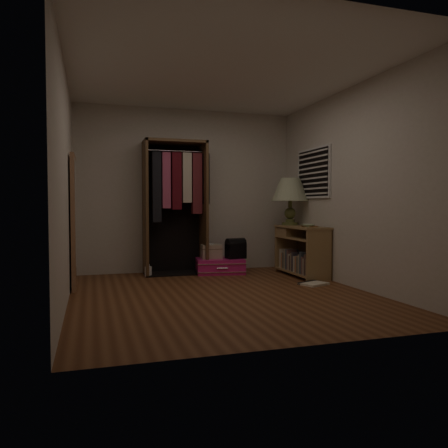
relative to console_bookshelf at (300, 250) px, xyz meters
The scene contains 13 objects.
ground 1.90m from the console_bookshelf, 145.78° to the right, with size 4.00×4.00×0.00m, color brown.
room_walls 2.09m from the console_bookshelf, 145.58° to the right, with size 3.52×4.02×2.60m.
console_bookshelf is the anchor object (origin of this frame).
open_wardrobe 2.07m from the console_bookshelf, 157.54° to the left, with size 1.01×0.50×2.05m.
floor_mirror 3.27m from the console_bookshelf, behind, with size 0.06×0.80×1.70m.
pink_suitcase 1.27m from the console_bookshelf, 153.36° to the left, with size 0.83×0.65×0.23m.
train_case 1.37m from the console_bookshelf, 153.60° to the left, with size 0.33×0.24×0.23m.
black_bag 1.00m from the console_bookshelf, 149.47° to the left, with size 0.32×0.23×0.32m.
table_lamp 0.97m from the console_bookshelf, 89.30° to the left, with size 0.75×0.75×0.75m.
brass_tray 0.47m from the console_bookshelf, 89.15° to the right, with size 0.29×0.29×0.01m.
ceramic_bowl 0.51m from the console_bookshelf, 97.63° to the right, with size 0.17×0.17×0.04m, color #B0D1AE.
white_jug 2.31m from the console_bookshelf, 165.95° to the left, with size 0.14×0.14×0.18m.
floor_book 0.87m from the console_bookshelf, 104.20° to the right, with size 0.41×0.38×0.03m.
Camera 1 is at (-1.50, -4.93, 1.06)m, focal length 35.00 mm.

